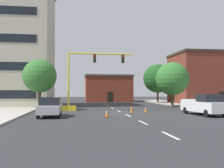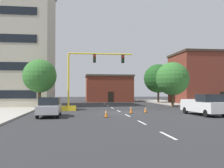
% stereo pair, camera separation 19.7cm
% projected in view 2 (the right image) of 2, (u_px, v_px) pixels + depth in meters
% --- Properties ---
extents(ground_plane, '(160.00, 160.00, 0.00)m').
position_uv_depth(ground_plane, '(122.00, 113.00, 27.04)').
color(ground_plane, '#2D2D30').
extents(sidewalk_left, '(6.00, 56.00, 0.14)m').
position_uv_depth(sidewalk_left, '(16.00, 108.00, 33.37)').
color(sidewalk_left, '#B2ADA3').
rests_on(sidewalk_left, ground_plane).
extents(sidewalk_right, '(6.00, 56.00, 0.14)m').
position_uv_depth(sidewalk_right, '(200.00, 107.00, 36.57)').
color(sidewalk_right, '#9E998E').
rests_on(sidewalk_right, ground_plane).
extents(lane_stripe_seg_0, '(0.16, 2.40, 0.01)m').
position_uv_depth(lane_stripe_seg_0, '(168.00, 135.00, 13.16)').
color(lane_stripe_seg_0, silver).
rests_on(lane_stripe_seg_0, ground_plane).
extents(lane_stripe_seg_1, '(0.16, 2.40, 0.01)m').
position_uv_depth(lane_stripe_seg_1, '(142.00, 123.00, 18.61)').
color(lane_stripe_seg_1, silver).
rests_on(lane_stripe_seg_1, ground_plane).
extents(lane_stripe_seg_2, '(0.16, 2.40, 0.01)m').
position_uv_depth(lane_stripe_seg_2, '(128.00, 115.00, 24.06)').
color(lane_stripe_seg_2, silver).
rests_on(lane_stripe_seg_2, ground_plane).
extents(lane_stripe_seg_3, '(0.16, 2.40, 0.01)m').
position_uv_depth(lane_stripe_seg_3, '(119.00, 111.00, 29.52)').
color(lane_stripe_seg_3, silver).
rests_on(lane_stripe_seg_3, ground_plane).
extents(lane_stripe_seg_4, '(0.16, 2.40, 0.01)m').
position_uv_depth(lane_stripe_seg_4, '(112.00, 108.00, 34.97)').
color(lane_stripe_seg_4, silver).
rests_on(lane_stripe_seg_4, ground_plane).
extents(lane_stripe_seg_5, '(0.16, 2.40, 0.01)m').
position_uv_depth(lane_stripe_seg_5, '(108.00, 106.00, 40.42)').
color(lane_stripe_seg_5, silver).
rests_on(lane_stripe_seg_5, ground_plane).
extents(lane_stripe_seg_6, '(0.16, 2.40, 0.01)m').
position_uv_depth(lane_stripe_seg_6, '(104.00, 104.00, 45.88)').
color(lane_stripe_seg_6, silver).
rests_on(lane_stripe_seg_6, ground_plane).
extents(building_tall_left, '(15.40, 12.23, 18.82)m').
position_uv_depth(building_tall_left, '(2.00, 45.00, 39.41)').
color(building_tall_left, beige).
rests_on(building_tall_left, ground_plane).
extents(building_brick_center, '(10.18, 7.82, 5.77)m').
position_uv_depth(building_brick_center, '(109.00, 88.00, 56.89)').
color(building_brick_center, brown).
rests_on(building_brick_center, ground_plane).
extents(building_row_right, '(13.01, 9.47, 9.37)m').
position_uv_depth(building_row_right, '(209.00, 78.00, 48.00)').
color(building_row_right, brown).
rests_on(building_row_right, ground_plane).
extents(traffic_signal_gantry, '(8.53, 1.20, 6.83)m').
position_uv_depth(traffic_signal_gantry, '(78.00, 92.00, 30.39)').
color(traffic_signal_gantry, yellow).
rests_on(traffic_signal_gantry, ground_plane).
extents(tree_right_mid, '(4.80, 4.80, 6.48)m').
position_uv_depth(tree_right_mid, '(172.00, 79.00, 37.20)').
color(tree_right_mid, '#4C3823').
rests_on(tree_right_mid, ground_plane).
extents(tree_right_far, '(5.51, 5.51, 7.49)m').
position_uv_depth(tree_right_far, '(158.00, 78.00, 49.55)').
color(tree_right_far, '#4C3823').
rests_on(tree_right_far, ground_plane).
extents(tree_left_near, '(3.96, 3.96, 6.06)m').
position_uv_depth(tree_left_near, '(40.00, 76.00, 30.51)').
color(tree_left_near, '#4C3823').
rests_on(tree_left_near, ground_plane).
extents(pickup_truck_white, '(2.47, 5.56, 1.99)m').
position_uv_depth(pickup_truck_white, '(204.00, 105.00, 24.27)').
color(pickup_truck_white, white).
rests_on(pickup_truck_white, ground_plane).
extents(sedan_silver_near_left, '(1.92, 4.52, 1.74)m').
position_uv_depth(sedan_silver_near_left, '(50.00, 107.00, 22.92)').
color(sedan_silver_near_left, '#B7B7BC').
rests_on(sedan_silver_near_left, ground_plane).
extents(traffic_cone_roadside_a, '(0.36, 0.36, 0.70)m').
position_uv_depth(traffic_cone_roadside_a, '(106.00, 113.00, 22.34)').
color(traffic_cone_roadside_a, black).
rests_on(traffic_cone_roadside_a, ground_plane).
extents(traffic_cone_roadside_b, '(0.36, 0.36, 0.79)m').
position_uv_depth(traffic_cone_roadside_b, '(131.00, 110.00, 26.30)').
color(traffic_cone_roadside_b, black).
rests_on(traffic_cone_roadside_b, ground_plane).
extents(traffic_cone_roadside_c, '(0.36, 0.36, 0.61)m').
position_uv_depth(traffic_cone_roadside_c, '(145.00, 110.00, 27.12)').
color(traffic_cone_roadside_c, black).
rests_on(traffic_cone_roadside_c, ground_plane).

